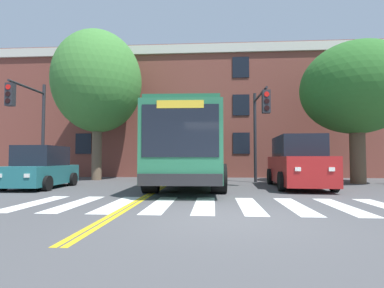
{
  "coord_description": "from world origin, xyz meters",
  "views": [
    {
      "loc": [
        -0.35,
        -6.38,
        1.27
      ],
      "look_at": [
        -1.23,
        6.77,
        1.9
      ],
      "focal_mm": 28.0,
      "sensor_mm": 36.0,
      "label": 1
    }
  ],
  "objects": [
    {
      "name": "traffic_light_far_corner",
      "position": [
        -9.1,
        7.38,
        3.38
      ],
      "size": [
        0.34,
        2.83,
        5.12
      ],
      "color": "#28282D",
      "rests_on": "ground"
    },
    {
      "name": "car_red_far_lane",
      "position": [
        3.36,
        6.89,
        1.06
      ],
      "size": [
        2.36,
        5.24,
        2.23
      ],
      "color": "#AD1E1E",
      "rests_on": "ground"
    },
    {
      "name": "ground_plane",
      "position": [
        0.0,
        0.0,
        0.0
      ],
      "size": [
        120.0,
        120.0,
        0.0
      ],
      "primitive_type": "plane",
      "color": "#4C4C4F"
    },
    {
      "name": "lane_line_yellow_outer",
      "position": [
        -2.45,
        15.78,
        0.0
      ],
      "size": [
        0.12,
        36.0,
        0.01
      ],
      "primitive_type": "cube",
      "color": "gold",
      "rests_on": "ground"
    },
    {
      "name": "building_facade",
      "position": [
        -3.76,
        17.33,
        4.54
      ],
      "size": [
        40.13,
        7.84,
        9.06
      ],
      "color": "brown",
      "rests_on": "ground"
    },
    {
      "name": "crosswalk",
      "position": [
        0.65,
        1.78,
        0.0
      ],
      "size": [
        12.57,
        3.11,
        0.01
      ],
      "color": "white",
      "rests_on": "ground"
    },
    {
      "name": "traffic_light_overhead",
      "position": [
        1.97,
        8.24,
        3.17
      ],
      "size": [
        0.35,
        3.26,
        4.74
      ],
      "color": "#28282D",
      "rests_on": "ground"
    },
    {
      "name": "car_teal_near_lane",
      "position": [
        -7.65,
        5.98,
        0.82
      ],
      "size": [
        2.07,
        3.81,
        1.8
      ],
      "color": "#236B70",
      "rests_on": "ground"
    },
    {
      "name": "city_bus",
      "position": [
        -1.42,
        7.74,
        1.81
      ],
      "size": [
        3.19,
        10.66,
        3.27
      ],
      "color": "#28704C",
      "rests_on": "ground"
    },
    {
      "name": "street_tree_curbside_large",
      "position": [
        6.99,
        9.23,
        4.82
      ],
      "size": [
        7.6,
        7.64,
        7.2
      ],
      "color": "brown",
      "rests_on": "ground"
    },
    {
      "name": "lane_line_yellow_inner",
      "position": [
        -2.61,
        15.78,
        0.0
      ],
      "size": [
        0.12,
        36.0,
        0.01
      ],
      "primitive_type": "cube",
      "color": "gold",
      "rests_on": "ground"
    },
    {
      "name": "street_tree_curbside_small",
      "position": [
        -7.1,
        10.77,
        5.8
      ],
      "size": [
        6.46,
        6.72,
        8.84
      ],
      "color": "brown",
      "rests_on": "ground"
    }
  ]
}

